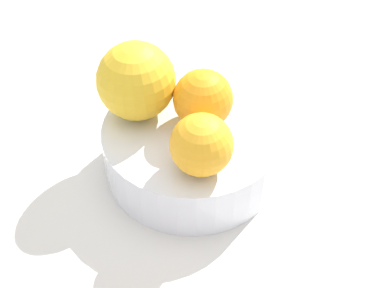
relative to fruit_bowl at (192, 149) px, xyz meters
The scene contains 5 objects.
ground_plane 3.87cm from the fruit_bowl, ahead, with size 110.00×110.00×2.00cm, color silver.
fruit_bowl is the anchor object (origin of this frame).
orange_in_bowl_0 6.38cm from the fruit_bowl, 141.71° to the right, with size 6.18×6.18×6.18cm, color orange.
orange_in_bowl_1 8.32cm from the fruit_bowl, 96.56° to the left, with size 6.02×6.02×6.02cm, color #F9A823.
orange_in_bowl_2 9.59cm from the fruit_bowl, 27.24° to the right, with size 8.24×8.24×8.24cm, color yellow.
Camera 1 is at (1.67, 38.41, 41.77)cm, focal length 47.10 mm.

